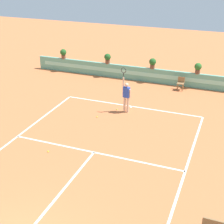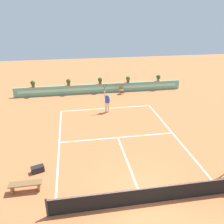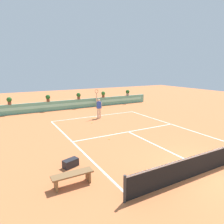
# 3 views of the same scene
# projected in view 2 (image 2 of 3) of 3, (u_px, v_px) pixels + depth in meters

# --- Properties ---
(ground_plane) EXTENTS (60.00, 60.00, 0.00)m
(ground_plane) POSITION_uv_depth(u_px,v_px,m) (119.00, 140.00, 16.74)
(ground_plane) COLOR #C66B3D
(court_lines) EXTENTS (8.32, 11.94, 0.01)m
(court_lines) POSITION_uv_depth(u_px,v_px,m) (117.00, 135.00, 17.39)
(court_lines) COLOR white
(court_lines) RESTS_ON ground
(net) EXTENTS (8.92, 0.10, 1.00)m
(net) POSITION_uv_depth(u_px,v_px,m) (144.00, 195.00, 11.11)
(net) COLOR #333333
(net) RESTS_ON ground
(back_wall_barrier) EXTENTS (18.00, 0.21, 1.00)m
(back_wall_barrier) POSITION_uv_depth(u_px,v_px,m) (100.00, 88.00, 25.93)
(back_wall_barrier) COLOR #60A88E
(back_wall_barrier) RESTS_ON ground
(ball_kid_chair) EXTENTS (0.44, 0.44, 0.85)m
(ball_kid_chair) POSITION_uv_depth(u_px,v_px,m) (121.00, 90.00, 25.61)
(ball_kid_chair) COLOR olive
(ball_kid_chair) RESTS_ON ground
(bench_courtside) EXTENTS (1.60, 0.44, 0.51)m
(bench_courtside) POSITION_uv_depth(u_px,v_px,m) (25.00, 185.00, 11.95)
(bench_courtside) COLOR brown
(bench_courtside) RESTS_ON ground
(gear_bag) EXTENTS (0.78, 0.56, 0.36)m
(gear_bag) POSITION_uv_depth(u_px,v_px,m) (38.00, 169.00, 13.46)
(gear_bag) COLOR black
(gear_bag) RESTS_ON ground
(tennis_player) EXTENTS (0.62, 0.27, 2.58)m
(tennis_player) POSITION_uv_depth(u_px,v_px,m) (107.00, 101.00, 20.87)
(tennis_player) COLOR beige
(tennis_player) RESTS_ON ground
(tennis_ball_near_baseline) EXTENTS (0.07, 0.07, 0.07)m
(tennis_ball_near_baseline) POSITION_uv_depth(u_px,v_px,m) (92.00, 145.00, 16.13)
(tennis_ball_near_baseline) COLOR #CCE033
(tennis_ball_near_baseline) RESTS_ON ground
(tennis_ball_mid_court) EXTENTS (0.07, 0.07, 0.07)m
(tennis_ball_mid_court) POSITION_uv_depth(u_px,v_px,m) (101.00, 112.00, 21.23)
(tennis_ball_mid_court) COLOR #CCE033
(tennis_ball_mid_court) RESTS_ON ground
(tennis_ball_by_sideline) EXTENTS (0.07, 0.07, 0.07)m
(tennis_ball_by_sideline) POSITION_uv_depth(u_px,v_px,m) (95.00, 119.00, 19.94)
(tennis_ball_by_sideline) COLOR #CCE033
(tennis_ball_by_sideline) RESTS_ON ground
(potted_plant_centre) EXTENTS (0.48, 0.48, 0.72)m
(potted_plant_centre) POSITION_uv_depth(u_px,v_px,m) (100.00, 80.00, 25.57)
(potted_plant_centre) COLOR brown
(potted_plant_centre) RESTS_ON back_wall_barrier
(potted_plant_left) EXTENTS (0.48, 0.48, 0.72)m
(potted_plant_left) POSITION_uv_depth(u_px,v_px,m) (68.00, 82.00, 25.05)
(potted_plant_left) COLOR brown
(potted_plant_left) RESTS_ON back_wall_barrier
(potted_plant_far_left) EXTENTS (0.48, 0.48, 0.72)m
(potted_plant_far_left) POSITION_uv_depth(u_px,v_px,m) (33.00, 83.00, 24.49)
(potted_plant_far_left) COLOR brown
(potted_plant_far_left) RESTS_ON back_wall_barrier
(potted_plant_right) EXTENTS (0.48, 0.48, 0.72)m
(potted_plant_right) POSITION_uv_depth(u_px,v_px,m) (128.00, 79.00, 26.04)
(potted_plant_right) COLOR brown
(potted_plant_right) RESTS_ON back_wall_barrier
(potted_plant_far_right) EXTENTS (0.48, 0.48, 0.72)m
(potted_plant_far_right) POSITION_uv_depth(u_px,v_px,m) (158.00, 78.00, 26.58)
(potted_plant_far_right) COLOR gray
(potted_plant_far_right) RESTS_ON back_wall_barrier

